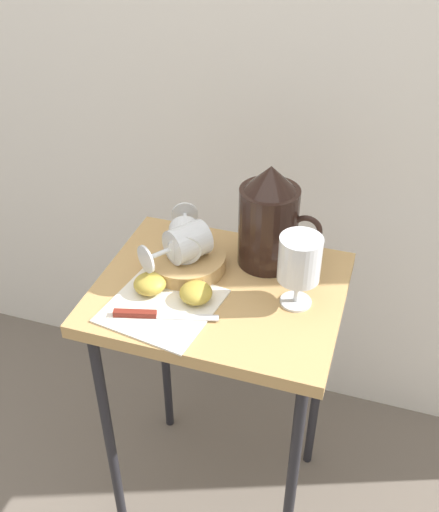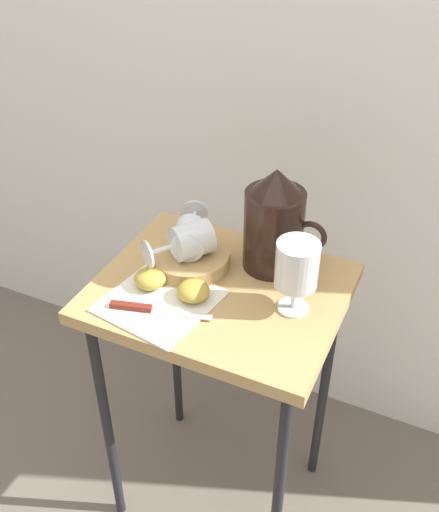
{
  "view_description": "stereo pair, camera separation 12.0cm",
  "coord_description": "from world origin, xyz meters",
  "px_view_note": "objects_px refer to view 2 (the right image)",
  "views": [
    {
      "loc": [
        0.3,
        -0.92,
        1.51
      ],
      "look_at": [
        0.0,
        0.0,
        0.8
      ],
      "focal_mm": 41.83,
      "sensor_mm": 36.0,
      "label": 1
    },
    {
      "loc": [
        0.41,
        -0.88,
        1.51
      ],
      "look_at": [
        0.0,
        0.0,
        0.8
      ],
      "focal_mm": 41.83,
      "sensor_mm": 36.0,
      "label": 2
    }
  ],
  "objects_px": {
    "apple_half_right": "(193,291)",
    "knife": "(146,309)",
    "basket_tray": "(190,259)",
    "wine_glass_tipped_far": "(190,241)",
    "apple_half_left": "(150,278)",
    "wine_glass_tipped_near": "(190,236)",
    "pitcher": "(274,228)",
    "wine_glass_upright": "(297,267)",
    "table": "(219,318)"
  },
  "relations": [
    {
      "from": "wine_glass_tipped_near",
      "to": "apple_half_right",
      "type": "xyz_separation_m",
      "value": [
        0.06,
        -0.11,
        -0.05
      ]
    },
    {
      "from": "wine_glass_upright",
      "to": "knife",
      "type": "relative_size",
      "value": 0.77
    },
    {
      "from": "apple_half_left",
      "to": "apple_half_right",
      "type": "distance_m",
      "value": 0.1
    },
    {
      "from": "table",
      "to": "wine_glass_upright",
      "type": "bearing_deg",
      "value": 0.99
    },
    {
      "from": "knife",
      "to": "basket_tray",
      "type": "bearing_deg",
      "value": 86.82
    },
    {
      "from": "table",
      "to": "apple_half_right",
      "type": "distance_m",
      "value": 0.13
    },
    {
      "from": "pitcher",
      "to": "wine_glass_upright",
      "type": "xyz_separation_m",
      "value": [
        0.09,
        -0.12,
        0.01
      ]
    },
    {
      "from": "apple_half_right",
      "to": "knife",
      "type": "height_order",
      "value": "apple_half_right"
    },
    {
      "from": "pitcher",
      "to": "wine_glass_tipped_near",
      "type": "distance_m",
      "value": 0.18
    },
    {
      "from": "table",
      "to": "wine_glass_tipped_near",
      "type": "bearing_deg",
      "value": 151.94
    },
    {
      "from": "apple_half_right",
      "to": "apple_half_left",
      "type": "bearing_deg",
      "value": -179.07
    },
    {
      "from": "pitcher",
      "to": "basket_tray",
      "type": "bearing_deg",
      "value": -154.04
    },
    {
      "from": "basket_tray",
      "to": "wine_glass_tipped_near",
      "type": "relative_size",
      "value": 1.08
    },
    {
      "from": "pitcher",
      "to": "wine_glass_upright",
      "type": "height_order",
      "value": "pitcher"
    },
    {
      "from": "table",
      "to": "wine_glass_tipped_far",
      "type": "bearing_deg",
      "value": 158.97
    },
    {
      "from": "wine_glass_tipped_far",
      "to": "pitcher",
      "type": "bearing_deg",
      "value": 29.42
    },
    {
      "from": "apple_half_right",
      "to": "knife",
      "type": "relative_size",
      "value": 0.33
    },
    {
      "from": "basket_tray",
      "to": "knife",
      "type": "relative_size",
      "value": 0.85
    },
    {
      "from": "apple_half_right",
      "to": "basket_tray",
      "type": "bearing_deg",
      "value": 120.31
    },
    {
      "from": "wine_glass_upright",
      "to": "apple_half_left",
      "type": "relative_size",
      "value": 2.34
    },
    {
      "from": "wine_glass_tipped_far",
      "to": "apple_half_right",
      "type": "bearing_deg",
      "value": -59.6
    },
    {
      "from": "table",
      "to": "pitcher",
      "type": "xyz_separation_m",
      "value": [
        0.07,
        0.12,
        0.18
      ]
    },
    {
      "from": "pitcher",
      "to": "apple_half_right",
      "type": "distance_m",
      "value": 0.22
    },
    {
      "from": "table",
      "to": "wine_glass_tipped_near",
      "type": "xyz_separation_m",
      "value": [
        -0.09,
        0.05,
        0.16
      ]
    },
    {
      "from": "pitcher",
      "to": "wine_glass_tipped_far",
      "type": "bearing_deg",
      "value": -150.58
    },
    {
      "from": "wine_glass_upright",
      "to": "wine_glass_tipped_near",
      "type": "xyz_separation_m",
      "value": [
        -0.26,
        0.05,
        -0.03
      ]
    },
    {
      "from": "pitcher",
      "to": "apple_half_right",
      "type": "relative_size",
      "value": 3.5
    },
    {
      "from": "pitcher",
      "to": "wine_glass_upright",
      "type": "relative_size",
      "value": 1.49
    },
    {
      "from": "table",
      "to": "apple_half_right",
      "type": "height_order",
      "value": "apple_half_right"
    },
    {
      "from": "wine_glass_tipped_far",
      "to": "apple_half_right",
      "type": "height_order",
      "value": "wine_glass_tipped_far"
    },
    {
      "from": "apple_half_right",
      "to": "knife",
      "type": "bearing_deg",
      "value": -132.4
    },
    {
      "from": "wine_glass_upright",
      "to": "apple_half_left",
      "type": "xyz_separation_m",
      "value": [
        -0.29,
        -0.06,
        -0.08
      ]
    },
    {
      "from": "table",
      "to": "apple_half_right",
      "type": "bearing_deg",
      "value": -117.99
    },
    {
      "from": "pitcher",
      "to": "wine_glass_upright",
      "type": "distance_m",
      "value": 0.15
    },
    {
      "from": "wine_glass_tipped_near",
      "to": "wine_glass_tipped_far",
      "type": "height_order",
      "value": "wine_glass_tipped_far"
    },
    {
      "from": "basket_tray",
      "to": "wine_glass_tipped_far",
      "type": "distance_m",
      "value": 0.06
    },
    {
      "from": "wine_glass_upright",
      "to": "apple_half_left",
      "type": "distance_m",
      "value": 0.31
    },
    {
      "from": "apple_half_right",
      "to": "knife",
      "type": "xyz_separation_m",
      "value": [
        -0.07,
        -0.07,
        -0.01
      ]
    },
    {
      "from": "basket_tray",
      "to": "wine_glass_upright",
      "type": "height_order",
      "value": "wine_glass_upright"
    },
    {
      "from": "apple_half_right",
      "to": "wine_glass_upright",
      "type": "bearing_deg",
      "value": 17.61
    },
    {
      "from": "wine_glass_upright",
      "to": "wine_glass_tipped_far",
      "type": "bearing_deg",
      "value": 173.14
    },
    {
      "from": "table",
      "to": "wine_glass_upright",
      "type": "height_order",
      "value": "wine_glass_upright"
    },
    {
      "from": "basket_tray",
      "to": "pitcher",
      "type": "height_order",
      "value": "pitcher"
    },
    {
      "from": "wine_glass_upright",
      "to": "wine_glass_tipped_far",
      "type": "xyz_separation_m",
      "value": [
        -0.25,
        0.03,
        -0.03
      ]
    },
    {
      "from": "basket_tray",
      "to": "wine_glass_tipped_far",
      "type": "relative_size",
      "value": 1.1
    },
    {
      "from": "apple_half_left",
      "to": "knife",
      "type": "relative_size",
      "value": 0.33
    },
    {
      "from": "pitcher",
      "to": "wine_glass_tipped_far",
      "type": "relative_size",
      "value": 1.49
    },
    {
      "from": "wine_glass_upright",
      "to": "wine_glass_tipped_near",
      "type": "height_order",
      "value": "wine_glass_upright"
    },
    {
      "from": "apple_half_left",
      "to": "wine_glass_tipped_near",
      "type": "bearing_deg",
      "value": 71.62
    },
    {
      "from": "wine_glass_tipped_far",
      "to": "table",
      "type": "bearing_deg",
      "value": -21.03
    }
  ]
}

